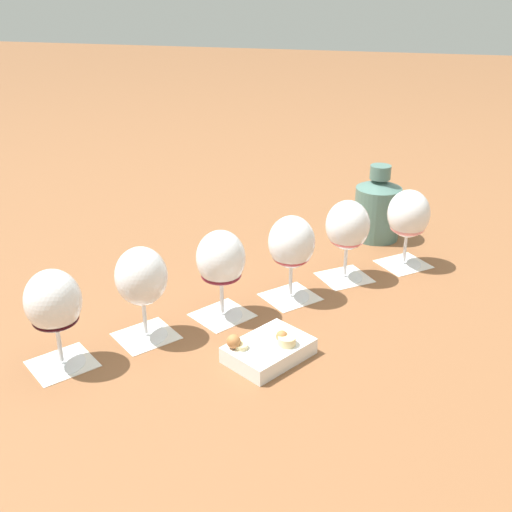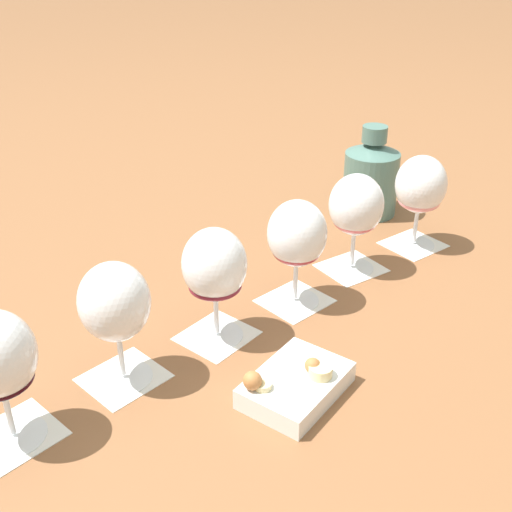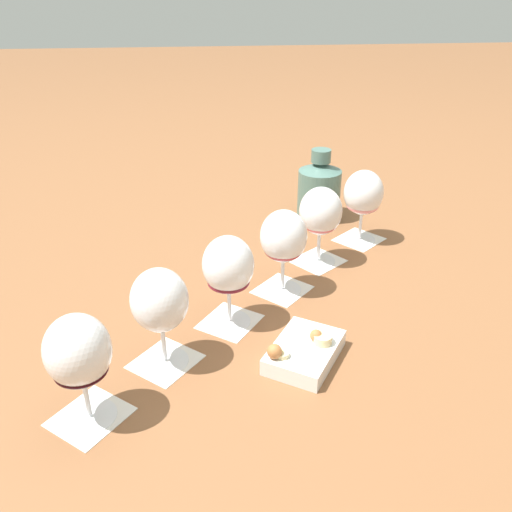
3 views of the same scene
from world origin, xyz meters
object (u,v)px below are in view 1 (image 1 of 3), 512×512
object	(u,v)px
wine_glass_0	(408,217)
wine_glass_4	(142,281)
wine_glass_2	(291,246)
wine_glass_5	(54,305)
ceramic_vase	(377,207)
snack_dish	(268,350)
wine_glass_3	(221,262)
wine_glass_1	(347,229)

from	to	relation	value
wine_glass_0	wine_glass_4	xyz separation A→B (m)	(0.44, 0.41, -0.00)
wine_glass_2	wine_glass_5	world-z (taller)	same
ceramic_vase	snack_dish	distance (m)	0.58
wine_glass_2	wine_glass_3	size ratio (longest dim) A/B	1.00
wine_glass_1	wine_glass_4	world-z (taller)	same
wine_glass_2	ceramic_vase	size ratio (longest dim) A/B	0.94
wine_glass_3	snack_dish	distance (m)	0.19
ceramic_vase	snack_dish	size ratio (longest dim) A/B	1.07
wine_glass_2	wine_glass_3	distance (m)	0.15
wine_glass_0	wine_glass_4	bearing A→B (deg)	42.96
snack_dish	wine_glass_4	bearing A→B (deg)	-4.52
wine_glass_1	wine_glass_5	xyz separation A→B (m)	(0.42, 0.42, 0.00)
wine_glass_2	wine_glass_3	world-z (taller)	same
ceramic_vase	wine_glass_2	bearing A→B (deg)	67.27
wine_glass_0	wine_glass_4	size ratio (longest dim) A/B	1.00
wine_glass_1	snack_dish	world-z (taller)	wine_glass_1
wine_glass_0	wine_glass_5	bearing A→B (deg)	43.98
wine_glass_0	wine_glass_5	xyz separation A→B (m)	(0.54, 0.52, 0.00)
wine_glass_1	snack_dish	xyz separation A→B (m)	(0.09, 0.33, -0.09)
wine_glass_5	ceramic_vase	world-z (taller)	ceramic_vase
wine_glass_3	wine_glass_5	xyz separation A→B (m)	(0.21, 0.21, -0.00)
wine_glass_0	wine_glass_1	xyz separation A→B (m)	(0.12, 0.09, -0.00)
wine_glass_5	snack_dish	bearing A→B (deg)	-163.77
wine_glass_1	wine_glass_2	world-z (taller)	same
wine_glass_1	wine_glass_4	bearing A→B (deg)	44.50
ceramic_vase	wine_glass_4	bearing A→B (deg)	56.14
wine_glass_4	wine_glass_0	bearing A→B (deg)	-137.04
wine_glass_0	wine_glass_4	distance (m)	0.60
wine_glass_4	wine_glass_5	distance (m)	0.15
ceramic_vase	wine_glass_1	bearing A→B (deg)	78.14
wine_glass_0	wine_glass_3	world-z (taller)	same
wine_glass_4	wine_glass_1	bearing A→B (deg)	-135.50
wine_glass_5	ceramic_vase	distance (m)	0.81
wine_glass_1	ceramic_vase	distance (m)	0.24
wine_glass_4	snack_dish	bearing A→B (deg)	175.48
wine_glass_4	ceramic_vase	xyz separation A→B (m)	(-0.37, -0.55, -0.03)
wine_glass_0	wine_glass_4	world-z (taller)	same
wine_glass_1	wine_glass_4	xyz separation A→B (m)	(0.32, 0.31, 0.00)
wine_glass_1	wine_glass_5	distance (m)	0.60
wine_glass_1	wine_glass_3	world-z (taller)	same
wine_glass_2	wine_glass_4	size ratio (longest dim) A/B	1.00
wine_glass_4	ceramic_vase	size ratio (longest dim) A/B	0.94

